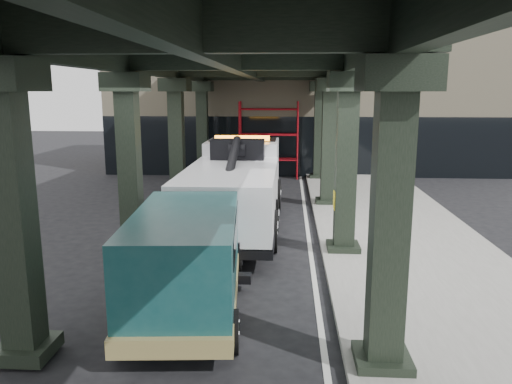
% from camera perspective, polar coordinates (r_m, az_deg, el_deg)
% --- Properties ---
extents(ground, '(90.00, 90.00, 0.00)m').
position_cam_1_polar(ground, '(12.45, -1.28, -9.77)').
color(ground, black).
rests_on(ground, ground).
extents(sidewalk, '(5.00, 40.00, 0.15)m').
position_cam_1_polar(sidewalk, '(14.68, 17.33, -6.66)').
color(sidewalk, gray).
rests_on(sidewalk, ground).
extents(lane_stripe, '(0.12, 38.00, 0.01)m').
position_cam_1_polar(lane_stripe, '(14.30, 6.27, -6.96)').
color(lane_stripe, silver).
rests_on(lane_stripe, ground).
extents(viaduct, '(7.40, 32.00, 6.40)m').
position_cam_1_polar(viaduct, '(13.67, -2.37, 15.44)').
color(viaduct, black).
rests_on(viaduct, ground).
extents(building, '(22.00, 10.00, 8.00)m').
position_cam_1_polar(building, '(31.58, 5.57, 10.46)').
color(building, '#C6B793').
rests_on(building, ground).
extents(scaffolding, '(3.08, 0.88, 4.00)m').
position_cam_1_polar(scaffolding, '(26.34, 1.47, 6.20)').
color(scaffolding, '#AE0D17').
rests_on(scaffolding, ground).
extents(tow_truck, '(2.88, 9.40, 3.07)m').
position_cam_1_polar(tow_truck, '(16.51, -2.21, 0.93)').
color(tow_truck, black).
rests_on(tow_truck, ground).
extents(towed_van, '(2.52, 5.53, 2.19)m').
position_cam_1_polar(towed_van, '(10.37, -7.82, -7.39)').
color(towed_van, '#124143').
rests_on(towed_van, ground).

